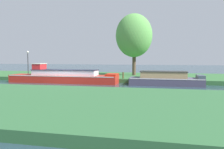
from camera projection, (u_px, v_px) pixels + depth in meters
The scene contains 8 objects.
ground_plane at pixel (63, 84), 21.24m from camera, with size 120.00×120.00×0.00m, color #273D48.
riverbank_far at pixel (87, 76), 28.04m from camera, with size 72.00×10.00×0.40m, color #336735.
red_barge at pixel (64, 77), 22.47m from camera, with size 10.99×2.06×1.92m.
slate_narrowboat at pixel (166, 79), 20.32m from camera, with size 6.48×1.95×1.29m.
willow_tree_left at pixel (134, 36), 26.34m from camera, with size 4.28×3.48×7.22m.
lamp_post at pixel (28, 60), 25.68m from camera, with size 0.24×0.24×2.86m.
mooring_post_near at pixel (53, 74), 24.36m from camera, with size 0.20×0.20×0.74m, color #503424.
mooring_post_far at pixel (123, 75), 22.71m from camera, with size 0.15×0.15×0.64m, color brown.
Camera 1 is at (9.08, -19.61, 2.50)m, focal length 36.14 mm.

